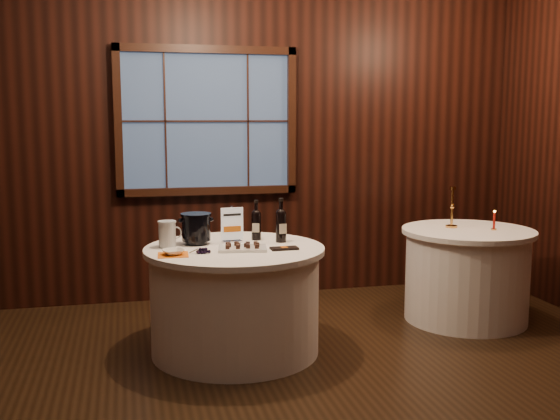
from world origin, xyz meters
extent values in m
plane|color=black|center=(0.00, 0.00, 0.00)|extent=(6.00, 6.00, 0.00)
cube|color=black|center=(0.00, 2.50, 1.50)|extent=(6.00, 0.02, 3.00)
cube|color=#3A5179|center=(0.00, 2.47, 1.65)|extent=(1.50, 0.01, 1.20)
cylinder|color=white|center=(0.00, 1.00, 0.36)|extent=(1.20, 1.20, 0.73)
cylinder|color=white|center=(0.00, 1.00, 0.75)|extent=(1.28, 1.28, 0.04)
cylinder|color=white|center=(2.00, 1.30, 0.36)|extent=(1.00, 1.00, 0.73)
cylinder|color=white|center=(2.00, 1.30, 0.75)|extent=(1.08, 1.08, 0.04)
cube|color=silver|center=(0.01, 1.17, 0.78)|extent=(0.15, 0.09, 0.01)
cube|color=silver|center=(0.01, 1.17, 0.91)|extent=(0.02, 0.01, 0.26)
cube|color=white|center=(0.01, 1.16, 0.91)|extent=(0.17, 0.02, 0.24)
cylinder|color=black|center=(0.21, 1.24, 0.87)|extent=(0.07, 0.07, 0.19)
sphere|color=black|center=(0.21, 1.24, 0.96)|extent=(0.07, 0.07, 0.07)
cylinder|color=black|center=(0.21, 1.24, 1.02)|extent=(0.03, 0.03, 0.09)
cylinder|color=black|center=(0.21, 1.24, 1.06)|extent=(0.03, 0.03, 0.02)
cube|color=beige|center=(0.21, 1.20, 0.87)|extent=(0.05, 0.02, 0.07)
cylinder|color=black|center=(0.36, 1.11, 0.87)|extent=(0.08, 0.08, 0.21)
sphere|color=black|center=(0.36, 1.11, 0.98)|extent=(0.08, 0.08, 0.08)
cylinder|color=black|center=(0.36, 1.11, 1.04)|extent=(0.03, 0.03, 0.09)
cylinder|color=black|center=(0.36, 1.11, 1.08)|extent=(0.03, 0.03, 0.02)
cube|color=beige|center=(0.36, 1.07, 0.87)|extent=(0.06, 0.01, 0.07)
cylinder|color=black|center=(-0.25, 1.17, 0.78)|extent=(0.16, 0.16, 0.03)
cylinder|color=black|center=(-0.25, 1.17, 0.89)|extent=(0.21, 0.21, 0.18)
cylinder|color=black|center=(-0.25, 1.17, 0.99)|extent=(0.22, 0.22, 0.02)
cube|color=white|center=(0.04, 0.89, 0.78)|extent=(0.36, 0.27, 0.02)
cube|color=black|center=(0.32, 0.83, 0.78)|extent=(0.19, 0.10, 0.02)
cylinder|color=#3D3116|center=(-0.31, 0.84, 0.79)|extent=(0.06, 0.02, 0.03)
cylinder|color=silver|center=(-0.46, 1.10, 0.86)|extent=(0.12, 0.12, 0.18)
cylinder|color=silver|center=(-0.46, 1.10, 0.95)|extent=(0.13, 0.13, 0.01)
torus|color=silver|center=(-0.40, 1.10, 0.87)|extent=(0.09, 0.03, 0.09)
cube|color=orange|center=(-0.44, 0.82, 0.77)|extent=(0.21, 0.21, 0.00)
imported|color=white|center=(-0.44, 0.82, 0.79)|extent=(0.18, 0.18, 0.04)
cylinder|color=gold|center=(1.90, 1.41, 0.78)|extent=(0.10, 0.10, 0.02)
cylinder|color=gold|center=(1.90, 1.41, 0.94)|extent=(0.02, 0.02, 0.30)
cylinder|color=gold|center=(1.90, 1.41, 1.10)|extent=(0.05, 0.05, 0.03)
cylinder|color=gold|center=(2.18, 1.21, 0.78)|extent=(0.04, 0.04, 0.01)
cylinder|color=#B3170D|center=(2.18, 1.21, 0.85)|extent=(0.02, 0.02, 0.13)
sphere|color=#FFB23F|center=(2.18, 1.21, 0.92)|extent=(0.02, 0.02, 0.02)
camera|label=1|loc=(-0.74, -3.51, 1.68)|focal=42.00mm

